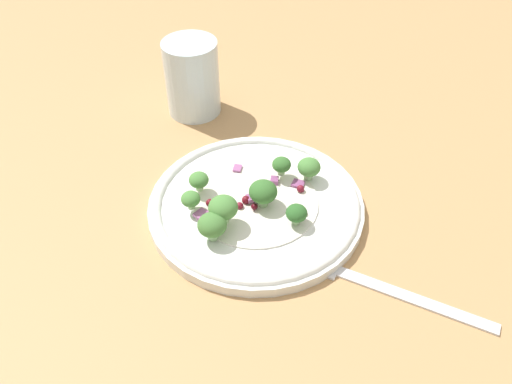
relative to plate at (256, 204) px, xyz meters
The scene contains 24 objects.
ground_plane 3.30cm from the plate, 120.04° to the left, with size 180.00×180.00×2.00cm, color tan.
plate is the anchor object (origin of this frame).
dressing_pool 0.44cm from the plate, ahead, with size 13.45×13.45×0.20cm, color white.
broccoli_floret_0 5.71cm from the plate, 145.05° to the left, with size 3.00×3.00×3.03cm.
broccoli_floret_1 5.31cm from the plate, 22.24° to the right, with size 2.10×2.10×2.13cm.
broccoli_floret_2 7.21cm from the plate, 44.18° to the right, with size 2.55×2.55×2.58cm.
broccoli_floret_3 6.67cm from the plate, 90.90° to the left, with size 2.15×2.15×2.17cm.
broccoli_floret_4 7.06cm from the plate, 154.13° to the left, with size 2.93×2.93×2.96cm.
broccoli_floret_5 2.49cm from the plate, 112.43° to the right, with size 3.00×3.00×3.04cm.
broccoli_floret_6 5.56cm from the plate, 114.47° to the right, with size 2.22×2.22×2.24cm.
broccoli_floret_7 7.21cm from the plate, 115.49° to the left, with size 2.02×2.02×2.04cm.
cranberry_0 2.12cm from the plate, 132.89° to the left, with size 0.79×0.79×0.79cm, color maroon.
cranberry_1 5.07cm from the plate, 113.85° to the left, with size 0.86×0.86×0.86cm, color maroon.
cranberry_2 1.38cm from the plate, 114.94° to the left, with size 0.94×0.94×0.94cm, color maroon.
cranberry_3 1.38cm from the plate, 169.93° to the right, with size 0.70×0.70×0.70cm, color #4C0A14.
cranberry_4 5.30cm from the plate, 97.61° to the right, with size 0.79×0.79×0.79cm, color maroon.
cranberry_5 5.17cm from the plate, 58.61° to the right, with size 0.83×0.83×0.83cm, color maroon.
onion_bit_0 1.05cm from the plate, 99.80° to the left, with size 1.06×1.27×0.44cm, color #A35B93.
onion_bit_1 5.34cm from the plate, 47.55° to the right, with size 1.31×1.19×0.35cm, color #934C84.
onion_bit_2 3.70cm from the plate, 20.64° to the right, with size 0.98×0.86×0.59cm, color #934C84.
onion_bit_3 5.63cm from the plate, 36.23° to the left, with size 0.91×1.16×0.38cm, color #A35B93.
onion_bit_4 6.21cm from the plate, 125.86° to the left, with size 1.35×1.13×0.33cm, color #A35B93.
fork 15.95cm from the plate, 117.11° to the right, with size 5.62×18.57×0.50cm.
water_glass 21.29cm from the plate, 37.24° to the left, with size 7.03×7.03×9.89cm, color silver.
Camera 1 is at (-37.52, -12.01, 40.46)cm, focal length 36.62 mm.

